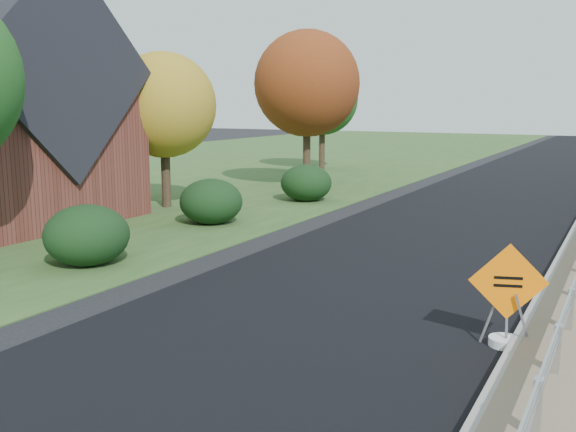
% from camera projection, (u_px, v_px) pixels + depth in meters
% --- Properties ---
extents(grass_verge_near, '(30.00, 120.00, 0.03)m').
position_uv_depth(grass_verge_near, '(131.00, 175.00, 35.88)').
color(grass_verge_near, '#2E4F22').
rests_on(grass_verge_near, ground).
extents(milled_overlay, '(7.20, 120.00, 0.01)m').
position_uv_depth(milled_overlay, '(491.00, 200.00, 26.69)').
color(milled_overlay, black).
rests_on(milled_overlay, ground).
extents(hedge_south, '(2.09, 2.09, 1.52)m').
position_uv_depth(hedge_south, '(87.00, 235.00, 15.80)').
color(hedge_south, black).
rests_on(hedge_south, ground).
extents(hedge_mid, '(2.09, 2.09, 1.52)m').
position_uv_depth(hedge_mid, '(211.00, 201.00, 21.23)').
color(hedge_mid, black).
rests_on(hedge_mid, ground).
extents(hedge_north, '(2.09, 2.09, 1.52)m').
position_uv_depth(hedge_north, '(306.00, 183.00, 26.19)').
color(hedge_north, black).
rests_on(hedge_north, ground).
extents(tree_near_yellow, '(3.96, 3.96, 5.88)m').
position_uv_depth(tree_near_yellow, '(164.00, 105.00, 24.06)').
color(tree_near_yellow, '#473523').
rests_on(tree_near_yellow, ground).
extents(tree_near_red, '(4.95, 4.95, 7.35)m').
position_uv_depth(tree_near_red, '(307.00, 84.00, 29.88)').
color(tree_near_red, '#473523').
rests_on(tree_near_red, ground).
extents(tree_near_back, '(4.29, 4.29, 6.37)m').
position_uv_depth(tree_near_back, '(322.00, 99.00, 38.33)').
color(tree_near_back, '#473523').
rests_on(tree_near_back, ground).
extents(caution_sign, '(1.21, 0.53, 1.74)m').
position_uv_depth(caution_sign, '(506.00, 321.00, 10.50)').
color(caution_sign, white).
rests_on(caution_sign, ground).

